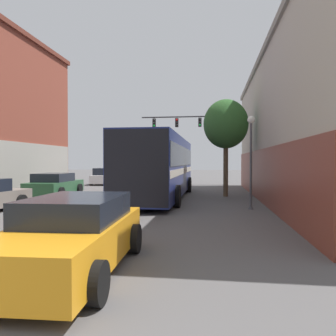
# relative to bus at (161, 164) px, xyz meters

# --- Properties ---
(lane_center_line) EXTENTS (0.14, 43.36, 0.01)m
(lane_center_line) POSITION_rel_bus_xyz_m (-2.18, -0.21, -1.86)
(lane_center_line) COLOR silver
(lane_center_line) RESTS_ON ground_plane
(building_right_storefront) EXTENTS (6.34, 22.07, 7.53)m
(building_right_storefront) POSITION_rel_bus_xyz_m (8.33, -0.32, 2.02)
(building_right_storefront) COLOR #B7B2A3
(building_right_storefront) RESTS_ON ground_plane
(bus) EXTENTS (2.91, 11.78, 3.31)m
(bus) POSITION_rel_bus_xyz_m (0.00, 0.00, 0.00)
(bus) COLOR navy
(bus) RESTS_ON ground_plane
(hatchback_foreground) EXTENTS (2.11, 4.33, 1.35)m
(hatchback_foreground) POSITION_rel_bus_xyz_m (0.33, -12.19, -1.21)
(hatchback_foreground) COLOR orange
(hatchback_foreground) RESTS_ON ground_plane
(parked_car_left_near) EXTENTS (2.35, 4.32, 1.45)m
(parked_car_left_near) POSITION_rel_bus_xyz_m (-6.65, 10.32, -1.18)
(parked_car_left_near) COLOR silver
(parked_car_left_near) RESTS_ON ground_plane
(parked_car_left_mid) EXTENTS (2.20, 4.29, 1.35)m
(parked_car_left_mid) POSITION_rel_bus_xyz_m (-6.29, 0.16, -1.21)
(parked_car_left_mid) COLOR #285633
(parked_car_left_mid) RESTS_ON ground_plane
(traffic_signal_gantry) EXTENTS (7.63, 0.36, 6.36)m
(traffic_signal_gantry) POSITION_rel_bus_xyz_m (1.45, 11.45, 2.86)
(traffic_signal_gantry) COLOR #333338
(traffic_signal_gantry) RESTS_ON ground_plane
(street_lamp) EXTENTS (0.32, 0.32, 3.94)m
(street_lamp) POSITION_rel_bus_xyz_m (4.46, -3.70, 0.45)
(street_lamp) COLOR #47474C
(street_lamp) RESTS_ON ground_plane
(street_tree_near) EXTENTS (2.58, 2.32, 5.63)m
(street_tree_near) POSITION_rel_bus_xyz_m (3.61, 1.40, 2.31)
(street_tree_near) COLOR brown
(street_tree_near) RESTS_ON ground_plane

